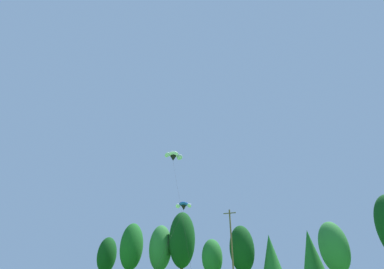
% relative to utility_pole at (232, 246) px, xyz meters
% --- Properties ---
extents(treeline_tree_a, '(4.61, 4.61, 10.39)m').
position_rel_utility_pole_xyz_m(treeline_tree_a, '(-35.02, 10.40, -0.06)').
color(treeline_tree_a, '#472D19').
rests_on(treeline_tree_a, ground_plane).
extents(treeline_tree_b, '(5.35, 5.35, 13.13)m').
position_rel_utility_pole_xyz_m(treeline_tree_b, '(-27.33, 9.69, 1.60)').
color(treeline_tree_b, '#472D19').
rests_on(treeline_tree_b, ground_plane).
extents(treeline_tree_c, '(5.16, 5.16, 12.43)m').
position_rel_utility_pole_xyz_m(treeline_tree_c, '(-20.34, 11.23, 1.17)').
color(treeline_tree_c, '#472D19').
rests_on(treeline_tree_c, ground_plane).
extents(treeline_tree_d, '(5.88, 5.88, 15.11)m').
position_rel_utility_pole_xyz_m(treeline_tree_d, '(-15.02, 11.65, 2.80)').
color(treeline_tree_d, '#472D19').
rests_on(treeline_tree_d, ground_plane).
extents(treeline_tree_e, '(4.12, 4.12, 8.58)m').
position_rel_utility_pole_xyz_m(treeline_tree_e, '(-6.94, 9.11, -1.16)').
color(treeline_tree_e, '#472D19').
rests_on(treeline_tree_e, ground_plane).
extents(treeline_tree_f, '(4.70, 4.70, 10.75)m').
position_rel_utility_pole_xyz_m(treeline_tree_f, '(-0.62, 8.65, 0.15)').
color(treeline_tree_f, '#472D19').
rests_on(treeline_tree_f, ground_plane).
extents(treeline_tree_g, '(3.53, 3.53, 8.76)m').
position_rel_utility_pole_xyz_m(treeline_tree_g, '(4.71, 8.44, -0.87)').
color(treeline_tree_g, '#472D19').
rests_on(treeline_tree_g, ground_plane).
extents(treeline_tree_h, '(3.69, 3.69, 9.51)m').
position_rel_utility_pole_xyz_m(treeline_tree_h, '(11.41, 11.08, -0.39)').
color(treeline_tree_h, '#472D19').
rests_on(treeline_tree_h, ground_plane).
extents(treeline_tree_i, '(4.55, 4.55, 10.19)m').
position_rel_utility_pole_xyz_m(treeline_tree_i, '(15.16, 7.32, -0.18)').
color(treeline_tree_i, '#472D19').
rests_on(treeline_tree_i, ground_plane).
extents(utility_pole, '(2.20, 0.26, 12.16)m').
position_rel_utility_pole_xyz_m(utility_pole, '(0.00, 0.00, 0.00)').
color(utility_pole, brown).
rests_on(utility_pole, ground_plane).
extents(parafoil_kite_high_blue_white, '(7.53, 20.68, 13.71)m').
position_rel_utility_pole_xyz_m(parafoil_kite_high_blue_white, '(-10.47, 3.05, 8.10)').
color(parafoil_kite_high_blue_white, blue).
extents(parafoil_kite_mid_white, '(12.58, 16.76, 21.69)m').
position_rel_utility_pole_xyz_m(parafoil_kite_mid_white, '(-9.19, -4.17, 15.97)').
color(parafoil_kite_mid_white, white).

